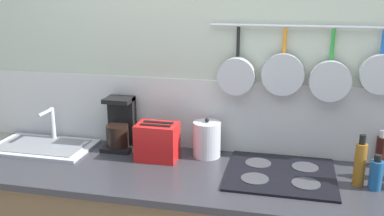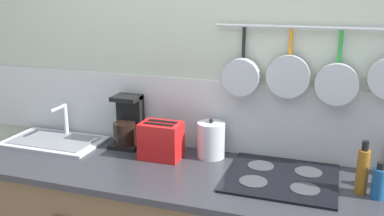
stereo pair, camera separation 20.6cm
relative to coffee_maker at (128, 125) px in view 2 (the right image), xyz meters
name	(u,v)px [view 2 (the right image)]	position (x,y,z in m)	size (l,w,h in m)	color
wall_back	(236,89)	(0.61, 0.12, 0.24)	(7.20, 0.16, 2.60)	#B2BCA8
countertop	(216,179)	(0.61, -0.25, -0.14)	(2.76, 0.66, 0.03)	#2D2D33
sink_basin	(55,140)	(-0.44, -0.10, -0.11)	(0.58, 0.34, 0.21)	#B7BABF
coffee_maker	(128,125)	(0.00, 0.00, 0.00)	(0.17, 0.17, 0.30)	black
toaster	(161,141)	(0.26, -0.12, -0.02)	(0.24, 0.15, 0.20)	red
kettle	(211,140)	(0.51, -0.01, -0.03)	(0.15, 0.15, 0.22)	#B7BABF
cooktop	(281,178)	(0.92, -0.18, -0.12)	(0.53, 0.49, 0.01)	black
bottle_hot_sauce	(363,170)	(1.28, -0.21, -0.01)	(0.05, 0.05, 0.25)	#8C5919
bottle_cooking_wine	(379,183)	(1.34, -0.24, -0.05)	(0.06, 0.06, 0.17)	navy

